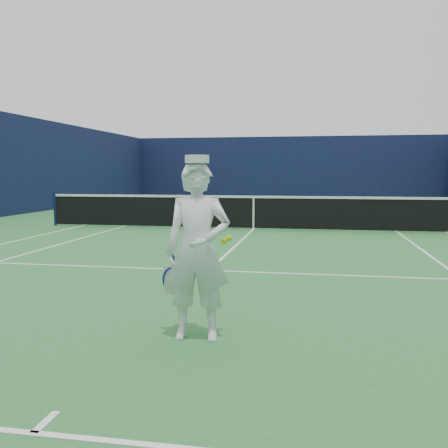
% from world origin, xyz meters
% --- Properties ---
extents(ground, '(80.00, 80.00, 0.00)m').
position_xyz_m(ground, '(0.00, 0.00, 0.00)').
color(ground, '#2B7134').
rests_on(ground, ground).
extents(court_markings, '(11.03, 23.83, 0.01)m').
position_xyz_m(court_markings, '(0.00, 0.00, 0.00)').
color(court_markings, white).
rests_on(court_markings, ground).
extents(windscreen_fence, '(20.12, 36.12, 4.00)m').
position_xyz_m(windscreen_fence, '(0.00, 0.00, 2.00)').
color(windscreen_fence, '#0E1435').
rests_on(windscreen_fence, ground).
extents(tennis_net, '(12.88, 0.09, 1.07)m').
position_xyz_m(tennis_net, '(0.00, 0.00, 0.55)').
color(tennis_net, '#141E4C').
rests_on(tennis_net, ground).
extents(tennis_player, '(0.79, 0.49, 1.87)m').
position_xyz_m(tennis_player, '(0.62, -9.85, 0.91)').
color(tennis_player, white).
rests_on(tennis_player, ground).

